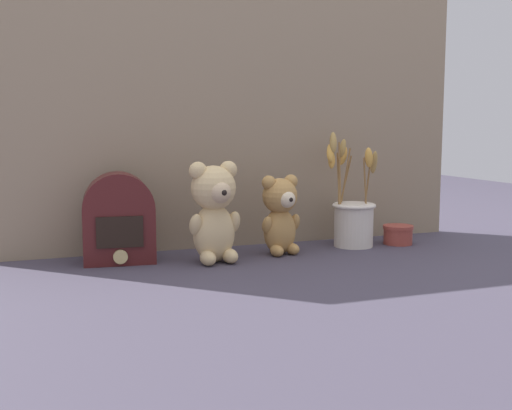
# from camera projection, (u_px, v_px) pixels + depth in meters

# --- Properties ---
(ground_plane) EXTENTS (4.00, 4.00, 0.00)m
(ground_plane) POSITION_uv_depth(u_px,v_px,m) (259.00, 257.00, 1.59)
(ground_plane) COLOR #3D3847
(backdrop_wall) EXTENTS (1.30, 0.02, 0.71)m
(backdrop_wall) POSITION_uv_depth(u_px,v_px,m) (237.00, 114.00, 1.70)
(backdrop_wall) COLOR gray
(backdrop_wall) RESTS_ON ground
(teddy_bear_large) EXTENTS (0.13, 0.12, 0.24)m
(teddy_bear_large) POSITION_uv_depth(u_px,v_px,m) (214.00, 210.00, 1.52)
(teddy_bear_large) COLOR #DBBC84
(teddy_bear_large) RESTS_ON ground
(teddy_bear_medium) EXTENTS (0.11, 0.10, 0.20)m
(teddy_bear_medium) POSITION_uv_depth(u_px,v_px,m) (280.00, 213.00, 1.61)
(teddy_bear_medium) COLOR tan
(teddy_bear_medium) RESTS_ON ground
(flower_vase) EXTENTS (0.14, 0.13, 0.31)m
(flower_vase) POSITION_uv_depth(u_px,v_px,m) (353.00, 217.00, 1.72)
(flower_vase) COLOR silver
(flower_vase) RESTS_ON ground
(vintage_radio) EXTENTS (0.18, 0.12, 0.21)m
(vintage_radio) POSITION_uv_depth(u_px,v_px,m) (119.00, 220.00, 1.52)
(vintage_radio) COLOR #4C1919
(vintage_radio) RESTS_ON ground
(decorative_tin_tall) EXTENTS (0.08, 0.08, 0.05)m
(decorative_tin_tall) POSITION_uv_depth(u_px,v_px,m) (398.00, 235.00, 1.76)
(decorative_tin_tall) COLOR #993D33
(decorative_tin_tall) RESTS_ON ground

